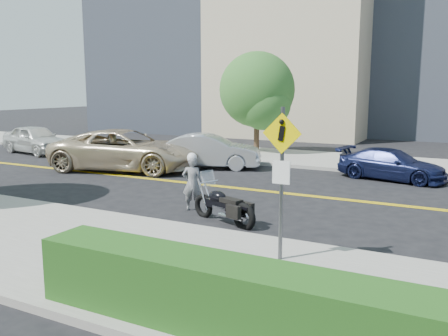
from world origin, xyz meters
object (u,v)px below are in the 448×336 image
pedestrian_sign (282,169)px  motorcycle (224,198)px  parked_car_white (36,139)px  motorcyclist (192,182)px  suv (125,150)px  parked_car_blue (391,164)px  parked_car_silver (209,151)px

pedestrian_sign → motorcycle: size_ratio=1.39×
motorcycle → parked_car_white: size_ratio=0.48×
motorcycle → parked_car_white: (-15.28, 7.24, 0.11)m
pedestrian_sign → motorcyclist: (-3.83, 2.97, -1.12)m
motorcyclist → suv: (-6.10, 4.50, 0.04)m
motorcyclist → parked_car_blue: motorcyclist is taller
pedestrian_sign → suv: (-9.93, 7.47, -1.08)m
suv → motorcyclist: bearing=-140.8°
parked_car_white → parked_car_blue: 18.29m
parked_car_white → parked_car_blue: size_ratio=1.10×
parked_car_silver → motorcycle: bearing=-168.2°
pedestrian_sign → parked_car_blue: pedestrian_sign is taller
parked_car_blue → parked_car_silver: bearing=107.9°
motorcyclist → parked_car_white: (-13.87, 6.51, -0.07)m
parked_car_silver → parked_car_blue: 7.63m
suv → pedestrian_sign: bearing=-141.4°
motorcycle → parked_car_blue: size_ratio=0.53×
motorcyclist → parked_car_blue: size_ratio=0.41×
motorcyclist → motorcycle: size_ratio=0.78×
motorcycle → parked_car_silver: parked_car_silver is taller
parked_car_white → parked_car_blue: parked_car_white is taller
motorcycle → parked_car_silver: (-4.59, 7.37, 0.10)m
motorcyclist → pedestrian_sign: bearing=114.7°
motorcycle → parked_car_white: bearing=173.6°
pedestrian_sign → parked_car_white: (-17.70, 9.48, -1.20)m
pedestrian_sign → motorcycle: 3.55m
motorcyclist → motorcycle: bearing=125.0°
motorcyclist → parked_car_blue: bearing=-147.6°
suv → motorcycle: bearing=-139.3°
suv → parked_car_blue: suv is taller
pedestrian_sign → parked_car_silver: 11.96m
motorcyclist → motorcycle: (1.40, -0.73, -0.18)m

